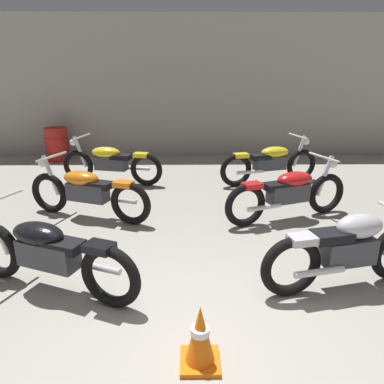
# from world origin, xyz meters

# --- Properties ---
(ground_plane) EXTENTS (60.00, 60.00, 0.00)m
(ground_plane) POSITION_xyz_m (0.00, 0.00, 0.00)
(ground_plane) COLOR gray
(back_wall) EXTENTS (13.11, 0.24, 3.60)m
(back_wall) POSITION_xyz_m (0.00, 7.57, 1.80)
(back_wall) COLOR #9E998E
(back_wall) RESTS_ON ground
(motorcycle_left_row_0) EXTENTS (2.05, 1.01, 0.97)m
(motorcycle_left_row_0) POSITION_xyz_m (-1.53, 0.99, 0.45)
(motorcycle_left_row_0) COLOR black
(motorcycle_left_row_0) RESTS_ON ground
(motorcycle_left_row_1) EXTENTS (2.08, 0.96, 0.97)m
(motorcycle_left_row_1) POSITION_xyz_m (-1.64, 3.00, 0.45)
(motorcycle_left_row_1) COLOR black
(motorcycle_left_row_1) RESTS_ON ground
(motorcycle_left_row_2) EXTENTS (2.14, 0.75, 0.97)m
(motorcycle_left_row_2) POSITION_xyz_m (-1.65, 4.85, 0.45)
(motorcycle_left_row_2) COLOR black
(motorcycle_left_row_2) RESTS_ON ground
(motorcycle_right_row_0) EXTENTS (1.94, 0.66, 0.88)m
(motorcycle_right_row_0) POSITION_xyz_m (1.64, 1.01, 0.46)
(motorcycle_right_row_0) COLOR black
(motorcycle_right_row_0) RESTS_ON ground
(motorcycle_right_row_1) EXTENTS (2.07, 0.97, 0.97)m
(motorcycle_right_row_1) POSITION_xyz_m (1.51, 2.91, 0.45)
(motorcycle_right_row_1) COLOR black
(motorcycle_right_row_1) RESTS_ON ground
(motorcycle_right_row_2) EXTENTS (2.12, 0.87, 0.97)m
(motorcycle_right_row_2) POSITION_xyz_m (1.64, 4.82, 0.45)
(motorcycle_right_row_2) COLOR black
(motorcycle_right_row_2) RESTS_ON ground
(oil_drum) EXTENTS (0.59, 0.59, 0.85)m
(oil_drum) POSITION_xyz_m (-3.45, 6.90, 0.43)
(oil_drum) COLOR red
(oil_drum) RESTS_ON ground
(traffic_cone) EXTENTS (0.32, 0.32, 0.54)m
(traffic_cone) POSITION_xyz_m (0.03, -0.06, 0.26)
(traffic_cone) COLOR orange
(traffic_cone) RESTS_ON ground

